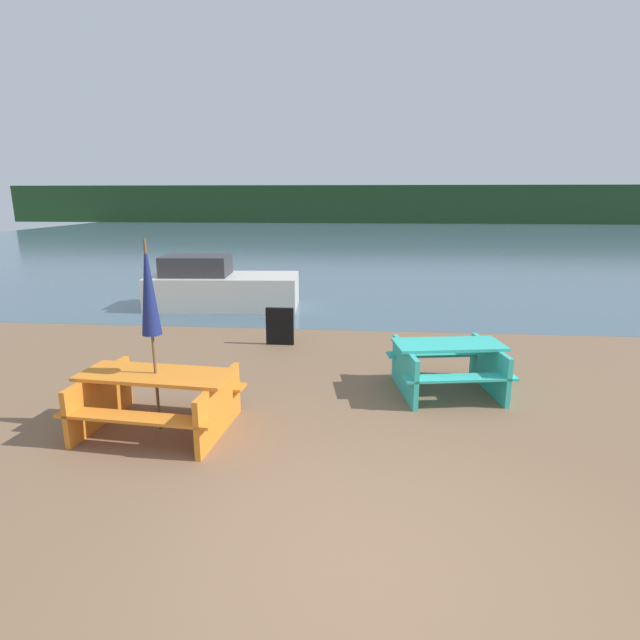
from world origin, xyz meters
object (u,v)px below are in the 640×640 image
Objects in this scene: picnic_table_orange at (158,395)px; umbrella_navy at (149,290)px; boat at (220,287)px; picnic_table_teal at (448,363)px; signboard at (280,326)px.

umbrella_navy is at bearing 0.00° from picnic_table_orange.
picnic_table_teal is at bearing -51.44° from boat.
picnic_table_teal is 4.37m from umbrella_navy.
picnic_table_teal is 0.74× the size of umbrella_navy.
picnic_table_teal is at bearing -37.25° from signboard.
picnic_table_orange is 3.92m from signboard.
umbrella_navy is 7.32m from boat.
picnic_table_orange is 1.12× the size of picnic_table_teal.
umbrella_navy is 4.17m from signboard.
picnic_table_orange is at bearing 0.00° from umbrella_navy.
picnic_table_teal is 2.39× the size of signboard.
umbrella_navy is at bearing -84.18° from boat.
picnic_table_orange is at bearing -157.42° from picnic_table_teal.
picnic_table_orange is 1.35m from umbrella_navy.
signboard is at bearing -60.81° from boat.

